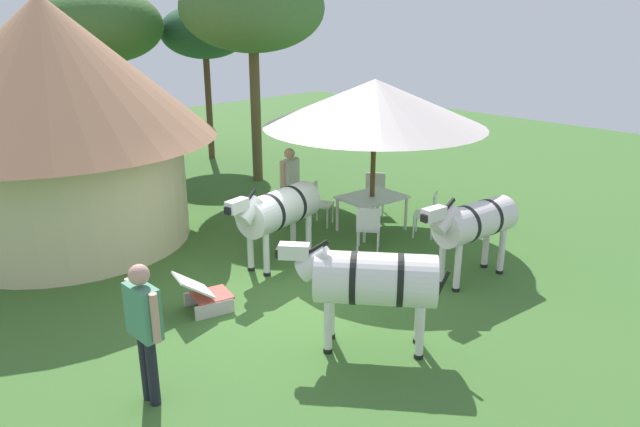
% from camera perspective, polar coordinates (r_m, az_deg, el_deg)
% --- Properties ---
extents(ground_plane, '(36.00, 36.00, 0.00)m').
position_cam_1_polar(ground_plane, '(9.80, -3.39, -7.44)').
color(ground_plane, '#3E6A2D').
extents(thatched_hut, '(5.96, 5.96, 4.65)m').
position_cam_1_polar(thatched_hut, '(12.29, -24.15, 9.15)').
color(thatched_hut, beige).
rests_on(thatched_hut, ground_plane).
extents(shade_umbrella, '(4.40, 4.40, 3.10)m').
position_cam_1_polar(shade_umbrella, '(11.79, 5.29, 10.49)').
color(shade_umbrella, '#51381C').
rests_on(shade_umbrella, ground_plane).
extents(patio_dining_table, '(1.36, 1.09, 0.74)m').
position_cam_1_polar(patio_dining_table, '(12.23, 5.01, 1.29)').
color(patio_dining_table, silver).
rests_on(patio_dining_table, ground_plane).
extents(patio_chair_east_end, '(0.59, 0.58, 0.90)m').
position_cam_1_polar(patio_chair_east_end, '(12.10, 10.41, 0.16)').
color(patio_chair_east_end, silver).
rests_on(patio_chair_east_end, ground_plane).
extents(patio_chair_west_end, '(0.60, 0.61, 0.90)m').
position_cam_1_polar(patio_chair_west_end, '(13.39, 5.29, 2.23)').
color(patio_chair_west_end, silver).
rests_on(patio_chair_west_end, ground_plane).
extents(patio_chair_near_hut, '(0.58, 0.58, 0.90)m').
position_cam_1_polar(patio_chair_near_hut, '(12.58, -0.18, 1.22)').
color(patio_chair_near_hut, silver).
rests_on(patio_chair_near_hut, ground_plane).
extents(patio_chair_near_lawn, '(0.60, 0.61, 0.90)m').
position_cam_1_polar(patio_chair_near_lawn, '(11.17, 4.66, -1.17)').
color(patio_chair_near_lawn, silver).
rests_on(patio_chair_near_lawn, ground_plane).
extents(guest_beside_umbrella, '(0.57, 0.32, 1.66)m').
position_cam_1_polar(guest_beside_umbrella, '(12.48, -2.91, 3.32)').
color(guest_beside_umbrella, black).
rests_on(guest_beside_umbrella, ground_plane).
extents(standing_watcher, '(0.24, 0.62, 1.74)m').
position_cam_1_polar(standing_watcher, '(7.03, -16.53, -9.91)').
color(standing_watcher, black).
rests_on(standing_watcher, ground_plane).
extents(striped_lounge_chair, '(0.91, 0.72, 0.64)m').
position_cam_1_polar(striped_lounge_chair, '(9.26, -11.00, -7.65)').
color(striped_lounge_chair, '#C84F46').
rests_on(striped_lounge_chair, ground_plane).
extents(zebra_nearest_camera, '(1.65, 1.88, 1.54)m').
position_cam_1_polar(zebra_nearest_camera, '(7.84, 4.95, -6.34)').
color(zebra_nearest_camera, silver).
rests_on(zebra_nearest_camera, ground_plane).
extents(zebra_by_umbrella, '(2.19, 0.78, 1.56)m').
position_cam_1_polar(zebra_by_umbrella, '(10.12, 14.48, -0.89)').
color(zebra_by_umbrella, silver).
rests_on(zebra_by_umbrella, ground_plane).
extents(zebra_toward_hut, '(2.25, 0.94, 1.54)m').
position_cam_1_polar(zebra_toward_hut, '(10.51, -4.08, 0.30)').
color(zebra_toward_hut, silver).
rests_on(zebra_toward_hut, ground_plane).
extents(acacia_tree_behind_hut, '(2.57, 2.57, 4.53)m').
position_cam_1_polar(acacia_tree_behind_hut, '(18.37, -11.02, 16.67)').
color(acacia_tree_behind_hut, brown).
rests_on(acacia_tree_behind_hut, ground_plane).
extents(acacia_tree_right_background, '(3.60, 3.60, 5.48)m').
position_cam_1_polar(acacia_tree_right_background, '(15.62, -6.52, 18.91)').
color(acacia_tree_right_background, brown).
rests_on(acacia_tree_right_background, ground_plane).
extents(acacia_tree_left_background, '(3.23, 3.23, 4.94)m').
position_cam_1_polar(acacia_tree_left_background, '(17.25, -20.32, 16.52)').
color(acacia_tree_left_background, '#4C2C21').
rests_on(acacia_tree_left_background, ground_plane).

